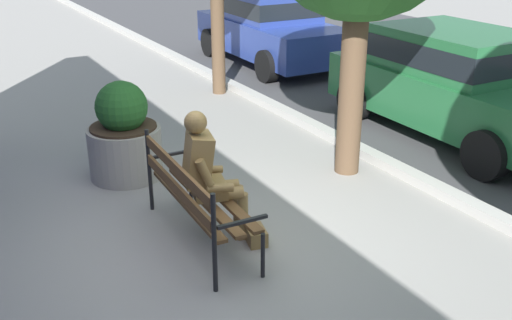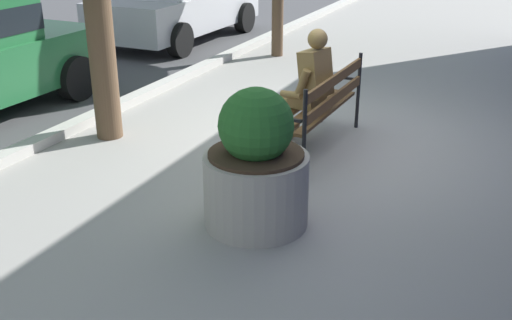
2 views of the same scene
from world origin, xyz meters
name	(u,v)px [view 2 (image 2 of 2)]	position (x,y,z in m)	size (l,w,h in m)	color
ground_plane	(320,141)	(0.00, 0.00, 0.00)	(80.00, 80.00, 0.00)	gray
curb_stone	(118,106)	(0.00, 2.90, 0.06)	(60.00, 0.20, 0.12)	#B2AFA8
park_bench	(321,103)	(-0.21, -0.06, 0.54)	(1.82, 0.59, 0.95)	brown
bronze_statue_seated	(305,89)	(-0.17, 0.14, 0.67)	(0.77, 0.80, 1.37)	olive
concrete_planter	(256,169)	(-2.14, -0.14, 0.52)	(0.91, 0.91, 1.23)	gray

